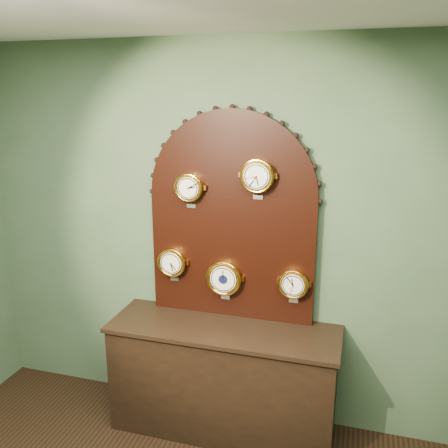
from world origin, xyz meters
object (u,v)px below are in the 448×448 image
(shop_counter, at_px, (223,380))
(barometer, at_px, (224,278))
(display_board, at_px, (232,211))
(tide_clock, at_px, (294,284))
(hygrometer, at_px, (172,262))
(roman_clock, at_px, (189,187))
(arabic_clock, at_px, (257,176))

(shop_counter, xyz_separation_m, barometer, (-0.04, 0.15, 0.74))
(display_board, relative_size, tide_clock, 5.87)
(hygrometer, bearing_deg, roman_clock, 0.13)
(roman_clock, relative_size, barometer, 0.83)
(tide_clock, bearing_deg, display_board, 171.88)
(shop_counter, xyz_separation_m, tide_clock, (0.46, 0.15, 0.75))
(arabic_clock, bearing_deg, roman_clock, 179.92)
(shop_counter, height_order, hygrometer, hygrometer)
(arabic_clock, xyz_separation_m, hygrometer, (-0.63, 0.00, -0.67))
(display_board, xyz_separation_m, roman_clock, (-0.29, -0.07, 0.16))
(display_board, xyz_separation_m, arabic_clock, (0.19, -0.07, 0.27))
(display_board, distance_m, tide_clock, 0.67)
(shop_counter, bearing_deg, arabic_clock, 38.47)
(roman_clock, height_order, barometer, roman_clock)
(roman_clock, bearing_deg, display_board, 12.77)
(shop_counter, relative_size, arabic_clock, 5.64)
(shop_counter, distance_m, barometer, 0.76)
(barometer, height_order, tide_clock, barometer)
(shop_counter, xyz_separation_m, display_board, (0.00, 0.22, 1.23))
(hygrometer, bearing_deg, arabic_clock, -0.04)
(shop_counter, height_order, barometer, barometer)
(arabic_clock, bearing_deg, display_board, 160.90)
(arabic_clock, height_order, tide_clock, arabic_clock)
(shop_counter, distance_m, display_board, 1.25)
(shop_counter, height_order, display_board, display_board)
(shop_counter, distance_m, arabic_clock, 1.51)
(display_board, height_order, arabic_clock, display_board)
(tide_clock, bearing_deg, hygrometer, -179.99)
(tide_clock, bearing_deg, roman_clock, 179.99)
(barometer, bearing_deg, roman_clock, 179.67)
(display_board, bearing_deg, shop_counter, -90.00)
(shop_counter, height_order, roman_clock, roman_clock)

